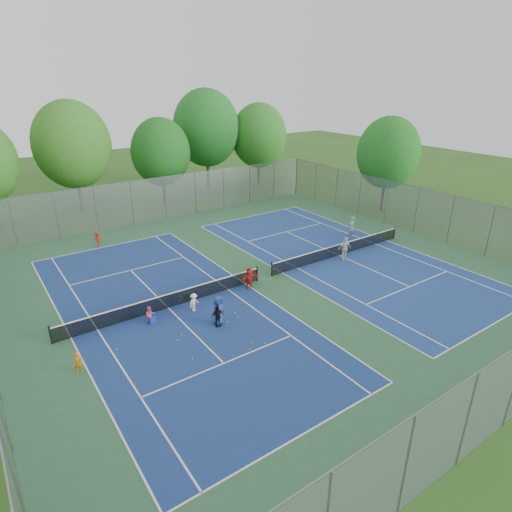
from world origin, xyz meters
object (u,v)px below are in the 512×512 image
Objects in this scene: net_left at (168,301)px; net_right at (339,250)px; ball_hopper at (186,297)px; instructor at (351,227)px; ball_crate at (153,321)px.

net_left is 1.00× the size of net_right.
net_left reaches higher than ball_hopper.
net_left is 6.81× the size of instructor.
ball_crate is at bearing -5.90° from instructor.
net_right reaches higher than ball_crate.
net_right is 15.40m from ball_crate.
net_left reaches higher than ball_crate.
ball_crate is at bearing -142.88° from net_left.
net_right is 4.17m from instructor.
instructor is (3.51, 2.19, 0.49)m from net_right.
net_left is 25.53× the size of ball_hopper.
ball_hopper is 0.27× the size of instructor.
net_left is at bearing 180.00° from net_right.
ball_hopper is (-12.73, 0.24, -0.20)m from net_right.
ball_crate is (-1.37, -1.03, -0.30)m from net_left.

